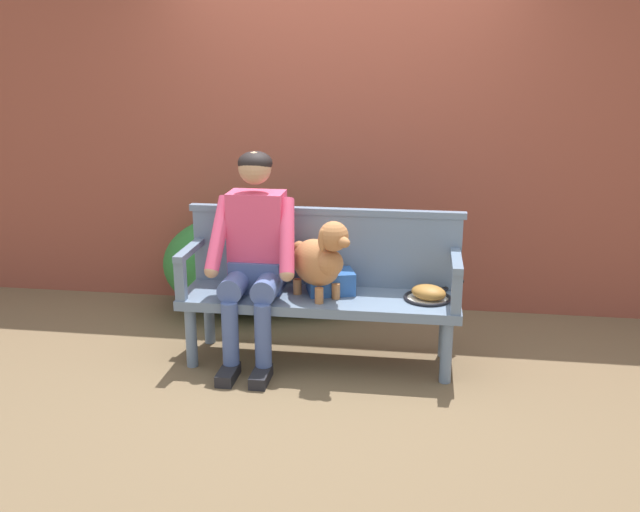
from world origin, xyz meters
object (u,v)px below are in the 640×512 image
(garden_bench, at_px, (320,304))
(sports_bag, at_px, (331,282))
(tennis_racket, at_px, (430,297))
(baseball_glove, at_px, (429,292))
(person_seated, at_px, (255,250))
(dog_on_bench, at_px, (321,259))

(garden_bench, xyz_separation_m, sports_bag, (0.06, 0.05, 0.13))
(tennis_racket, height_order, sports_bag, sports_bag)
(garden_bench, relative_size, sports_bag, 6.11)
(sports_bag, bearing_deg, baseball_glove, -3.74)
(garden_bench, bearing_deg, sports_bag, 41.14)
(garden_bench, relative_size, person_seated, 1.30)
(baseball_glove, xyz_separation_m, sports_bag, (-0.60, 0.04, 0.02))
(tennis_racket, bearing_deg, garden_bench, -176.75)
(person_seated, distance_m, baseball_glove, 1.09)
(person_seated, height_order, dog_on_bench, person_seated)
(tennis_racket, xyz_separation_m, sports_bag, (-0.61, 0.01, 0.06))
(baseball_glove, bearing_deg, tennis_racket, 101.21)
(garden_bench, bearing_deg, dog_on_bench, -76.52)
(dog_on_bench, bearing_deg, tennis_racket, 7.99)
(garden_bench, relative_size, dog_on_bench, 3.42)
(dog_on_bench, relative_size, baseball_glove, 2.27)
(person_seated, distance_m, tennis_racket, 1.11)
(dog_on_bench, xyz_separation_m, baseball_glove, (0.65, 0.07, -0.21))
(person_seated, xyz_separation_m, dog_on_bench, (0.42, -0.04, -0.02))
(person_seated, bearing_deg, baseball_glove, 1.31)
(dog_on_bench, height_order, tennis_racket, dog_on_bench)
(garden_bench, bearing_deg, baseball_glove, 1.11)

